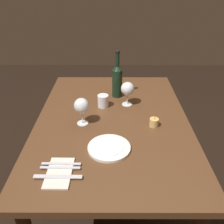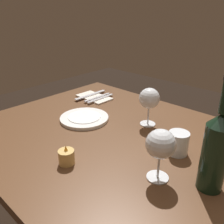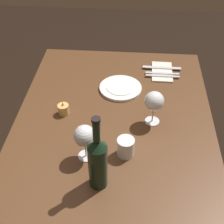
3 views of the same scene
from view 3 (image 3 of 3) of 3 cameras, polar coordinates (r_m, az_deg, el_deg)
The scene contains 12 objects.
ground_plane at distance 2.01m, azimuth 0.16°, elevation -18.07°, with size 6.00×6.00×0.00m, color black.
dining_table at distance 1.49m, azimuth 0.21°, elevation -5.09°, with size 1.30×0.90×0.74m.
wine_glass_left at distance 1.23m, azimuth -4.88°, elevation -4.36°, with size 0.09×0.09×0.16m.
wine_glass_right at distance 1.39m, azimuth 7.52°, elevation 1.82°, with size 0.09×0.09×0.16m.
wine_bottle at distance 1.13m, azimuth -2.55°, elevation -8.72°, with size 0.07×0.07×0.32m.
water_tumbler at distance 1.29m, azimuth 2.44°, elevation -6.34°, with size 0.07×0.07×0.08m.
votive_candle at distance 1.50m, azimuth -8.63°, elevation 0.44°, with size 0.05×0.05×0.07m.
dinner_plate at distance 1.64m, azimuth 1.53°, elevation 4.30°, with size 0.22×0.22×0.02m.
folded_napkin at distance 1.78m, azimuth 8.88°, elevation 7.09°, with size 0.19×0.11×0.01m.
fork_inner at distance 1.76m, azimuth 8.94°, elevation 6.81°, with size 0.02×0.18×0.00m.
fork_outer at distance 1.74m, azimuth 8.97°, elevation 6.35°, with size 0.02×0.18×0.00m.
table_knife at distance 1.80m, azimuth 8.87°, elevation 7.79°, with size 0.02×0.21×0.00m.
Camera 3 is at (-1.03, -0.07, 1.72)m, focal length 51.40 mm.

